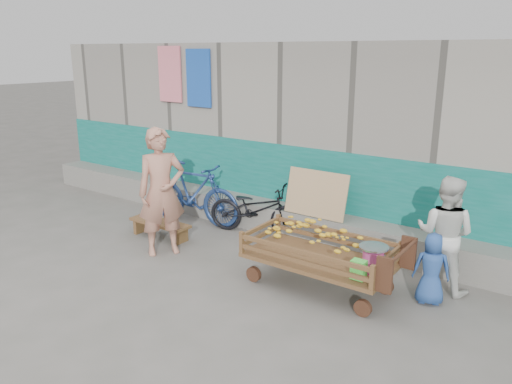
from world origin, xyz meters
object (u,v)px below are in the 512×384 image
Objects in this scene: bench at (160,226)px; bicycle_dark at (256,209)px; banana_cart at (317,244)px; child at (432,269)px; vendor_man at (162,192)px; woman at (445,234)px; bicycle_blue at (193,193)px.

bench is 0.68× the size of bicycle_dark.
child is (1.29, 0.42, -0.14)m from banana_cart.
woman is at bearing -38.59° from vendor_man.
banana_cart is at bearing -114.69° from bicycle_blue.
bicycle_blue is at bearing 57.14° from vendor_man.
child reaches higher than banana_cart.
woman reaches higher than banana_cart.
child is 0.55× the size of bicycle_dark.
bench is at bearing 175.29° from bicycle_blue.
bicycle_dark is at bearing 42.17° from bench.
bicycle_dark is (-3.00, 0.25, -0.31)m from woman.
banana_cart is 1.36× the size of woman.
banana_cart is 1.55m from woman.
bench is 1.55m from bicycle_dark.
bicycle_dark is (-3.00, 0.69, -0.02)m from child.
woman is (1.29, 0.86, 0.16)m from banana_cart.
bicycle_dark is at bearing -2.14° from woman.
child is at bearing 4.74° from bench.
bicycle_blue is at bearing 92.49° from bench.
bicycle_dark is at bearing 9.44° from vendor_man.
vendor_man is 1.27× the size of woman.
woman is 0.92× the size of bicycle_dark.
woman reaches higher than bench.
child is (3.64, 0.74, -0.49)m from vendor_man.
banana_cart is 1.25× the size of bicycle_dark.
bicycle_dark is 0.88× the size of bicycle_blue.
child is (0.00, -0.43, -0.29)m from woman.
bench is 0.97m from vendor_man.
bench is 4.24m from woman.
bicycle_dark is (0.64, 1.42, -0.51)m from vendor_man.
bench is 0.74× the size of woman.
bicycle_blue is at bearing -26.78° from child.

